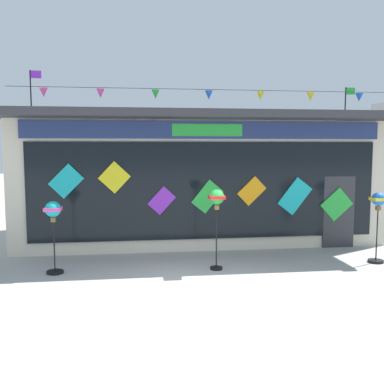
{
  "coord_description": "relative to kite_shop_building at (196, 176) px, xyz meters",
  "views": [
    {
      "loc": [
        -1.12,
        -8.2,
        2.81
      ],
      "look_at": [
        0.31,
        2.62,
        1.68
      ],
      "focal_mm": 40.94,
      "sensor_mm": 36.0,
      "label": 1
    }
  ],
  "objects": [
    {
      "name": "wind_spinner_far_left",
      "position": [
        -3.7,
        -3.77,
        -0.65
      ],
      "size": [
        0.37,
        0.37,
        1.63
      ],
      "color": "black",
      "rests_on": "ground_plane"
    },
    {
      "name": "wind_spinner_center_left",
      "position": [
        3.91,
        -3.83,
        -0.61
      ],
      "size": [
        0.38,
        0.38,
        1.72
      ],
      "color": "black",
      "rests_on": "ground_plane"
    },
    {
      "name": "wind_spinner_left",
      "position": [
        -0.07,
        -3.93,
        -0.38
      ],
      "size": [
        0.35,
        0.35,
        1.85
      ],
      "color": "black",
      "rests_on": "ground_plane"
    },
    {
      "name": "ground_plane",
      "position": [
        -0.79,
        -5.42,
        -1.89
      ],
      "size": [
        80.0,
        80.0,
        0.0
      ],
      "primitive_type": "plane",
      "color": "#ADAAA5"
    },
    {
      "name": "kite_shop_building",
      "position": [
        0.0,
        0.0,
        0.0
      ],
      "size": [
        10.75,
        5.46,
        5.06
      ],
      "color": "beige",
      "rests_on": "ground_plane"
    }
  ]
}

